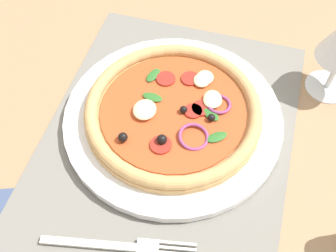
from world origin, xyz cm
name	(u,v)px	position (x,y,z in cm)	size (l,w,h in cm)	color
ground_plane	(166,149)	(0.00, 0.00, -1.20)	(190.00, 140.00, 2.40)	#9E7A56
placemat	(166,143)	(0.00, 0.00, 0.20)	(45.40, 32.79, 0.40)	slate
plate	(172,118)	(-3.63, -0.17, 1.05)	(29.82, 29.82, 1.29)	white
pizza	(172,110)	(-3.66, -0.11, 2.77)	(23.88, 23.88, 2.61)	tan
fork	(127,247)	(14.99, -0.31, 0.62)	(4.84, 17.97, 0.44)	silver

